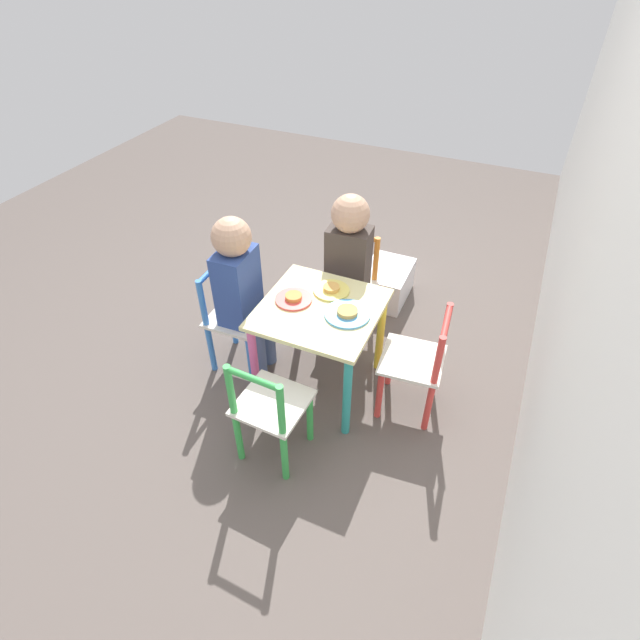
% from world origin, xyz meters
% --- Properties ---
extents(ground_plane, '(6.00, 6.00, 0.00)m').
position_xyz_m(ground_plane, '(0.00, 0.00, 0.00)').
color(ground_plane, '#5B514C').
extents(kids_table, '(0.50, 0.50, 0.46)m').
position_xyz_m(kids_table, '(0.00, 0.00, 0.38)').
color(kids_table, beige).
rests_on(kids_table, ground_plane).
extents(chair_orange, '(0.28, 0.28, 0.53)m').
position_xyz_m(chair_orange, '(-0.44, -0.03, 0.26)').
color(chair_orange, silver).
rests_on(chair_orange, ground_plane).
extents(chair_blue, '(0.27, 0.27, 0.53)m').
position_xyz_m(chair_blue, '(0.01, -0.44, 0.26)').
color(chair_blue, silver).
rests_on(chair_blue, ground_plane).
extents(chair_red, '(0.28, 0.28, 0.53)m').
position_xyz_m(chair_red, '(-0.04, 0.43, 0.26)').
color(chair_red, silver).
rests_on(chair_red, ground_plane).
extents(chair_green, '(0.27, 0.27, 0.53)m').
position_xyz_m(chair_green, '(0.44, -0.02, 0.26)').
color(chair_green, silver).
rests_on(chair_green, ground_plane).
extents(child_left, '(0.23, 0.21, 0.79)m').
position_xyz_m(child_left, '(-0.38, -0.02, 0.49)').
color(child_left, '#7A6B5B').
rests_on(child_left, ground_plane).
extents(child_front, '(0.20, 0.22, 0.80)m').
position_xyz_m(child_front, '(0.01, -0.38, 0.49)').
color(child_front, '#4C608E').
rests_on(child_front, ground_plane).
extents(plate_left, '(0.16, 0.16, 0.03)m').
position_xyz_m(plate_left, '(-0.12, 0.00, 0.47)').
color(plate_left, '#EADB66').
rests_on(plate_left, kids_table).
extents(plate_front, '(0.16, 0.16, 0.03)m').
position_xyz_m(plate_front, '(-0.00, -0.12, 0.47)').
color(plate_front, '#E54C47').
rests_on(plate_front, kids_table).
extents(plate_back, '(0.19, 0.19, 0.03)m').
position_xyz_m(plate_back, '(0.00, 0.12, 0.47)').
color(plate_back, '#4C9EE0').
rests_on(plate_back, kids_table).
extents(storage_bin, '(0.33, 0.25, 0.20)m').
position_xyz_m(storage_bin, '(-0.78, 0.07, 0.10)').
color(storage_bin, silver).
rests_on(storage_bin, ground_plane).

